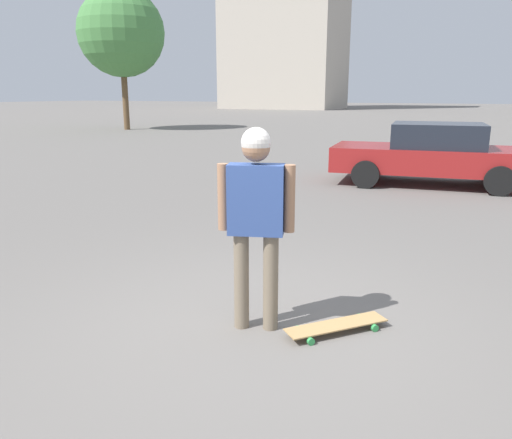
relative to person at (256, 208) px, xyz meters
name	(u,v)px	position (x,y,z in m)	size (l,w,h in m)	color
ground_plane	(256,327)	(0.00, 0.00, -1.11)	(220.00, 220.00, 0.00)	slate
person	(256,208)	(0.00, 0.00, 0.00)	(0.64, 0.34, 1.80)	#7A6B56
skateboard	(336,325)	(-0.69, -0.23, -1.05)	(0.79, 0.86, 0.08)	tan
car_parked_near	(433,153)	(-0.42, -8.38, -0.39)	(4.63, 2.49, 1.42)	maroon
tree_distant	(121,33)	(18.12, -19.63, 4.26)	(4.87, 4.87, 7.82)	brown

